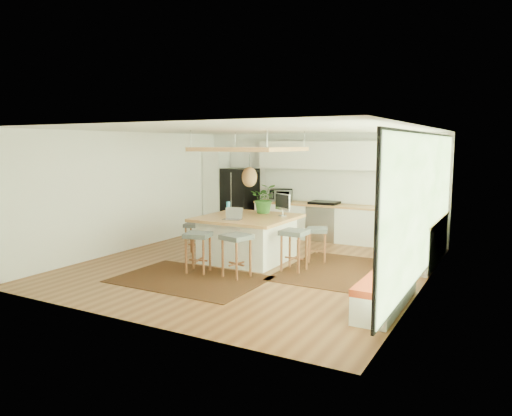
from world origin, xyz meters
The scene contains 33 objects.
floor centered at (0.00, 0.00, 0.00)m, with size 7.00×7.00×0.00m, color brown.
ceiling centered at (0.00, 0.00, 2.70)m, with size 7.00×7.00×0.00m, color white.
wall_back centered at (0.00, 3.50, 1.35)m, with size 6.50×6.50×0.00m, color white.
wall_front centered at (0.00, -3.50, 1.35)m, with size 6.50×6.50×0.00m, color white.
wall_left centered at (-3.25, 0.00, 1.35)m, with size 7.00×7.00×0.00m, color white.
wall_right centered at (3.25, 0.00, 1.35)m, with size 7.00×7.00×0.00m, color white.
window_wall centered at (3.22, 0.00, 1.40)m, with size 0.10×6.20×2.60m, color black, non-canonical shape.
pantry centered at (-2.95, 3.18, 1.12)m, with size 0.55×0.60×2.25m, color white.
back_counter_base centered at (0.55, 3.18, 0.44)m, with size 4.20×0.60×0.88m, color white.
back_counter_top centered at (0.55, 3.18, 0.90)m, with size 4.24×0.64×0.05m, color #AF733E.
backsplash centered at (0.55, 3.48, 1.35)m, with size 4.20×0.02×0.80m, color white.
upper_cabinets centered at (0.55, 3.32, 2.15)m, with size 4.20×0.34×0.70m, color white.
range centered at (0.30, 3.18, 0.50)m, with size 0.76×0.62×1.00m, color #A5A5AA, non-canonical shape.
right_counter_base centered at (2.93, 2.00, 0.44)m, with size 0.60×2.50×0.88m, color white.
right_counter_top centered at (2.93, 2.00, 0.90)m, with size 0.64×2.54×0.05m, color #AF733E.
window_bench centered at (2.95, -1.20, 0.25)m, with size 0.52×2.00×0.50m, color white, non-canonical shape.
ceiling_panel centered at (-0.30, 0.40, 2.05)m, with size 1.86×1.86×0.80m, color #AF733E, non-canonical shape.
rug_near centered at (-0.52, -1.41, 0.01)m, with size 2.60×1.80×0.01m, color black.
rug_right centered at (1.55, 0.46, 0.01)m, with size 1.80×2.60×0.01m, color black.
fridge centered at (-2.17, 3.16, 0.93)m, with size 0.88×0.69×1.76m, color black, non-canonical shape.
island centered at (-0.33, 0.37, 0.47)m, with size 1.85×1.85×0.93m, color #AF733E, non-canonical shape.
stool_near_left centered at (-0.66, -0.94, 0.35)m, with size 0.45×0.45×0.77m, color #4C5254, non-canonical shape.
stool_near_right centered at (0.14, -0.86, 0.35)m, with size 0.47×0.47×0.79m, color #4C5254, non-canonical shape.
stool_right_front centered at (0.88, 0.05, 0.35)m, with size 0.47×0.47×0.80m, color #4C5254, non-canonical shape.
stool_right_back centered at (0.99, 0.97, 0.35)m, with size 0.42×0.42×0.70m, color #4C5254, non-canonical shape.
stool_left_side centered at (-1.61, 0.28, 0.35)m, with size 0.41×0.41×0.70m, color #4C5254, non-canonical shape.
laptop centered at (-0.37, -0.18, 1.05)m, with size 0.35×0.37×0.26m, color #A5A5AA, non-canonical shape.
monitor centered at (0.27, 0.80, 1.19)m, with size 0.51×0.18×0.48m, color #A5A5AA, non-canonical shape.
microwave centered at (-0.92, 3.19, 1.12)m, with size 0.58×0.32×0.39m, color #A5A5AA.
island_plant centered at (-0.25, 0.97, 1.18)m, with size 0.58×0.64×0.50m, color #1E4C19.
island_bowl centered at (-0.92, 0.79, 0.96)m, with size 0.21×0.21×0.05m, color white.
island_bottle_0 centered at (-0.88, 0.47, 1.03)m, with size 0.07×0.07×0.19m, color #3396CC.
island_bottle_1 centered at (-0.73, 0.22, 1.03)m, with size 0.07×0.07×0.19m, color white.
Camera 1 is at (4.60, -8.25, 2.41)m, focal length 33.87 mm.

